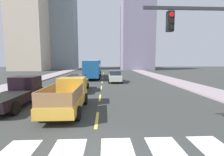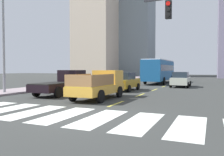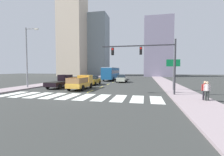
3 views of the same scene
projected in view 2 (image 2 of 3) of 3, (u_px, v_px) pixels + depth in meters
The scene contains 23 objects.
ground_plane at pixel (81, 117), 10.05m from camera, with size 160.00×160.00×0.00m, color #333633.
sidewalk_left at pixel (79, 84), 30.94m from camera, with size 3.45×110.00×0.15m, color gray.
crosswalk_stripe_2 at pixel (6, 109), 11.80m from camera, with size 1.18×3.84×0.01m, color silver.
crosswalk_stripe_3 at pixel (33, 112), 11.10m from camera, with size 1.18×3.84×0.01m, color silver.
crosswalk_stripe_4 at pixel (64, 115), 10.40m from camera, with size 1.18×3.84×0.01m, color silver.
crosswalk_stripe_5 at pixel (100, 118), 9.70m from camera, with size 1.18×3.84×0.01m, color silver.
crosswalk_stripe_6 at pixel (140, 122), 9.00m from camera, with size 1.18×3.84×0.01m, color silver.
crosswalk_stripe_7 at pixel (188, 126), 8.30m from camera, with size 1.18×3.84×0.01m, color silver.
lane_dash_0 at pixel (116, 104), 13.72m from camera, with size 0.16×2.40×0.01m, color #D5C945.
lane_dash_1 at pixel (140, 95), 18.31m from camera, with size 0.16×2.40×0.01m, color #D5C945.
lane_dash_2 at pixel (155, 90), 22.90m from camera, with size 0.16×2.40×0.01m, color #D5C945.
lane_dash_3 at pixel (164, 86), 27.49m from camera, with size 0.16×2.40×0.01m, color #D5C945.
lane_dash_4 at pixel (171, 84), 32.08m from camera, with size 0.16×2.40×0.01m, color #D5C945.
lane_dash_5 at pixel (176, 82), 36.66m from camera, with size 0.16×2.40×0.01m, color #D5C945.
lane_dash_6 at pixel (180, 80), 41.25m from camera, with size 0.16×2.40×0.01m, color #D5C945.
lane_dash_7 at pixel (183, 79), 45.84m from camera, with size 0.16×2.40×0.01m, color #D5C945.
pickup_stakebed at pixel (101, 85), 16.22m from camera, with size 2.18×5.20×1.96m.
pickup_dark at pixel (64, 83), 18.72m from camera, with size 2.18×5.20×1.96m.
city_bus at pixel (159, 70), 33.19m from camera, with size 2.72×10.80×3.32m.
sedan_mid at pixel (125, 82), 22.06m from camera, with size 2.02×4.40×1.72m.
sedan_near_left at pixel (181, 79), 26.46m from camera, with size 2.02×4.40×1.72m.
streetlight_left at pixel (5, 33), 18.85m from camera, with size 2.20×0.28×9.00m.
block_mid_right at pixel (138, 27), 68.15m from camera, with size 8.34×9.41×28.65m, color gray.
Camera 2 is at (5.17, -8.63, 2.06)m, focal length 37.27 mm.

